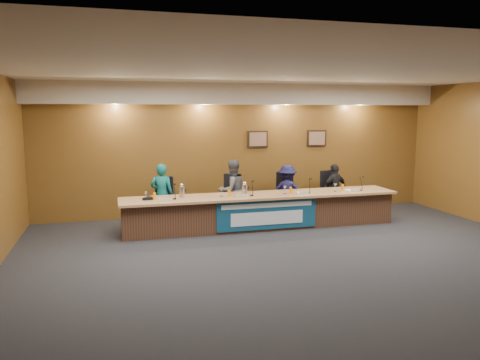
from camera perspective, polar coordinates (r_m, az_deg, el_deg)
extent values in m
plane|color=black|center=(8.25, 7.76, -9.68)|extent=(10.00, 10.00, 0.00)
cube|color=silver|center=(7.87, 8.23, 13.05)|extent=(10.00, 8.00, 0.04)
cube|color=brown|center=(11.67, 0.24, 3.75)|extent=(10.00, 0.04, 3.20)
cube|color=beige|center=(11.39, 0.59, 10.43)|extent=(10.00, 0.50, 0.50)
cube|color=#492B1C|center=(10.33, 2.61, -3.89)|extent=(6.00, 0.80, 0.70)
cube|color=#A3744A|center=(10.21, 2.71, -1.89)|extent=(6.10, 0.95, 0.05)
cube|color=navy|center=(9.94, 3.34, -4.21)|extent=(2.20, 0.02, 0.65)
cube|color=silver|center=(9.89, 3.37, -3.10)|extent=(2.00, 0.01, 0.10)
cube|color=silver|center=(9.95, 3.36, -4.68)|extent=(1.60, 0.01, 0.28)
cube|color=black|center=(11.73, 2.17, 4.99)|extent=(0.52, 0.04, 0.42)
cube|color=black|center=(12.31, 9.33, 5.05)|extent=(0.52, 0.04, 0.42)
imported|color=#0C5250|center=(10.55, -9.49, -1.79)|extent=(0.59, 0.49, 1.40)
imported|color=#4E4E53|center=(10.82, -0.97, -1.30)|extent=(0.84, 0.74, 1.45)
imported|color=#111036|center=(11.24, 5.78, -1.41)|extent=(0.94, 0.74, 1.28)
imported|color=black|center=(11.74, 11.46, -1.14)|extent=(0.80, 0.49, 1.27)
cube|color=black|center=(10.69, -9.52, -2.87)|extent=(0.63, 0.63, 0.08)
cube|color=black|center=(10.96, -1.09, -2.47)|extent=(0.63, 0.63, 0.08)
cube|color=black|center=(11.36, 5.59, -2.12)|extent=(0.58, 0.58, 0.08)
cube|color=black|center=(11.86, 11.23, -1.80)|extent=(0.60, 0.60, 0.08)
cube|color=white|center=(9.49, -9.02, -2.35)|extent=(0.24, 0.08, 0.10)
cylinder|color=black|center=(9.72, -7.97, -2.28)|extent=(0.07, 0.07, 0.02)
cylinder|color=orange|center=(9.71, -10.39, -1.97)|extent=(0.06, 0.06, 0.15)
cylinder|color=silver|center=(9.68, -11.42, -1.94)|extent=(0.08, 0.08, 0.18)
cube|color=white|center=(9.86, 0.39, -1.85)|extent=(0.24, 0.08, 0.10)
cylinder|color=black|center=(10.02, 1.45, -1.88)|extent=(0.07, 0.07, 0.02)
cylinder|color=orange|center=(9.91, -1.32, -1.61)|extent=(0.06, 0.06, 0.15)
cylinder|color=silver|center=(9.93, -2.29, -1.51)|extent=(0.08, 0.08, 0.18)
cube|color=white|center=(10.31, 7.79, -1.47)|extent=(0.24, 0.08, 0.10)
cylinder|color=black|center=(10.50, 8.38, -1.49)|extent=(0.07, 0.07, 0.02)
cylinder|color=orange|center=(10.33, 6.20, -1.25)|extent=(0.06, 0.06, 0.15)
cylinder|color=silver|center=(10.27, 5.50, -1.21)|extent=(0.08, 0.08, 0.18)
cube|color=white|center=(10.80, 13.85, -1.18)|extent=(0.24, 0.08, 0.10)
cylinder|color=black|center=(11.02, 14.45, -1.20)|extent=(0.07, 0.07, 0.02)
cylinder|color=orange|center=(10.90, 12.42, -0.89)|extent=(0.06, 0.06, 0.15)
cylinder|color=silver|center=(10.76, 11.53, -0.90)|extent=(0.08, 0.08, 0.18)
cylinder|color=silver|center=(9.84, -7.11, -1.46)|extent=(0.11, 0.11, 0.25)
cylinder|color=silver|center=(10.15, 0.56, -1.16)|extent=(0.12, 0.12, 0.22)
cylinder|color=black|center=(9.78, -11.05, -2.21)|extent=(0.32, 0.32, 0.05)
cube|color=white|center=(11.00, 13.37, -1.21)|extent=(0.26, 0.33, 0.01)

